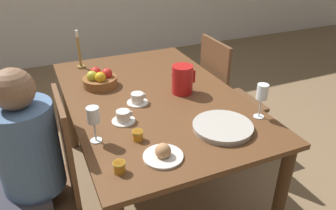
# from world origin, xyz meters

# --- Properties ---
(ground_plane) EXTENTS (20.00, 20.00, 0.00)m
(ground_plane) POSITION_xyz_m (0.00, 0.00, 0.00)
(ground_plane) COLOR #7F6647
(dining_table) EXTENTS (1.03, 1.62, 0.75)m
(dining_table) POSITION_xyz_m (0.00, 0.00, 0.66)
(dining_table) COLOR brown
(dining_table) RESTS_ON ground_plane
(chair_person_side) EXTENTS (0.42, 0.42, 0.97)m
(chair_person_side) POSITION_xyz_m (-0.70, -0.27, 0.50)
(chair_person_side) COLOR brown
(chair_person_side) RESTS_ON ground_plane
(chair_opposite) EXTENTS (0.42, 0.42, 0.97)m
(chair_opposite) POSITION_xyz_m (0.70, 0.22, 0.50)
(chair_opposite) COLOR brown
(chair_opposite) RESTS_ON ground_plane
(person_seated) EXTENTS (0.39, 0.41, 1.16)m
(person_seated) POSITION_xyz_m (-0.79, -0.29, 0.69)
(person_seated) COLOR #33333D
(person_seated) RESTS_ON ground_plane
(red_pitcher) EXTENTS (0.16, 0.13, 0.18)m
(red_pitcher) POSITION_xyz_m (0.19, -0.04, 0.85)
(red_pitcher) COLOR red
(red_pitcher) RESTS_ON dining_table
(wine_glass_water) EXTENTS (0.06, 0.06, 0.20)m
(wine_glass_water) POSITION_xyz_m (0.45, -0.49, 0.90)
(wine_glass_water) COLOR white
(wine_glass_water) RESTS_ON dining_table
(wine_glass_juice) EXTENTS (0.06, 0.06, 0.19)m
(wine_glass_juice) POSITION_xyz_m (-0.44, -0.36, 0.89)
(wine_glass_juice) COLOR white
(wine_glass_juice) RESTS_ON dining_table
(teacup_near_person) EXTENTS (0.13, 0.13, 0.07)m
(teacup_near_person) POSITION_xyz_m (-0.26, -0.23, 0.78)
(teacup_near_person) COLOR silver
(teacup_near_person) RESTS_ON dining_table
(teacup_across) EXTENTS (0.13, 0.13, 0.07)m
(teacup_across) POSITION_xyz_m (-0.12, -0.06, 0.78)
(teacup_across) COLOR silver
(teacup_across) RESTS_ON dining_table
(serving_tray) EXTENTS (0.32, 0.32, 0.03)m
(serving_tray) POSITION_xyz_m (0.19, -0.52, 0.77)
(serving_tray) COLOR #B7B2A8
(serving_tray) RESTS_ON dining_table
(bread_plate) EXTENTS (0.19, 0.19, 0.08)m
(bread_plate) POSITION_xyz_m (-0.19, -0.62, 0.77)
(bread_plate) COLOR silver
(bread_plate) RESTS_ON dining_table
(jam_jar_amber) EXTENTS (0.06, 0.06, 0.05)m
(jam_jar_amber) POSITION_xyz_m (-0.40, -0.63, 0.78)
(jam_jar_amber) COLOR #C67A1E
(jam_jar_amber) RESTS_ON dining_table
(jam_jar_red) EXTENTS (0.06, 0.06, 0.05)m
(jam_jar_red) POSITION_xyz_m (-0.25, -0.43, 0.78)
(jam_jar_red) COLOR #C67A1E
(jam_jar_red) RESTS_ON dining_table
(fruit_bowl) EXTENTS (0.23, 0.23, 0.12)m
(fruit_bowl) POSITION_xyz_m (-0.27, 0.27, 0.80)
(fruit_bowl) COLOR brown
(fruit_bowl) RESTS_ON dining_table
(candlestick_tall) EXTENTS (0.06, 0.06, 0.29)m
(candlestick_tall) POSITION_xyz_m (-0.33, 0.65, 0.86)
(candlestick_tall) COLOR olive
(candlestick_tall) RESTS_ON dining_table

